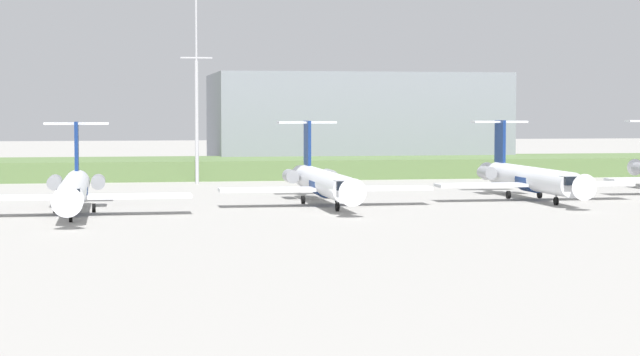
# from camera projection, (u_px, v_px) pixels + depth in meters

# --- Properties ---
(ground_plane) EXTENTS (500.00, 500.00, 0.00)m
(ground_plane) POSITION_uv_depth(u_px,v_px,m) (292.00, 193.00, 141.60)
(ground_plane) COLOR #9E9B96
(grass_berm) EXTENTS (320.00, 20.00, 2.88)m
(grass_berm) POSITION_uv_depth(u_px,v_px,m) (258.00, 168.00, 175.47)
(grass_berm) COLOR #597542
(grass_berm) RESTS_ON ground
(regional_jet_second) EXTENTS (22.81, 31.00, 9.00)m
(regional_jet_second) POSITION_uv_depth(u_px,v_px,m) (74.00, 189.00, 112.61)
(regional_jet_second) COLOR silver
(regional_jet_second) RESTS_ON ground
(regional_jet_third) EXTENTS (22.81, 31.00, 9.00)m
(regional_jet_third) POSITION_uv_depth(u_px,v_px,m) (323.00, 182.00, 123.71)
(regional_jet_third) COLOR silver
(regional_jet_third) RESTS_ON ground
(regional_jet_fourth) EXTENTS (22.81, 31.00, 9.00)m
(regional_jet_fourth) POSITION_uv_depth(u_px,v_px,m) (530.00, 177.00, 131.14)
(regional_jet_fourth) COLOR silver
(regional_jet_fourth) RESTS_ON ground
(antenna_mast) EXTENTS (4.40, 0.50, 26.76)m
(antenna_mast) POSITION_uv_depth(u_px,v_px,m) (197.00, 104.00, 158.92)
(antenna_mast) COLOR #B2B2B7
(antenna_mast) RESTS_ON ground
(distant_hangar) EXTENTS (48.48, 29.73, 16.43)m
(distant_hangar) POSITION_uv_depth(u_px,v_px,m) (353.00, 122.00, 198.83)
(distant_hangar) COLOR gray
(distant_hangar) RESTS_ON ground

